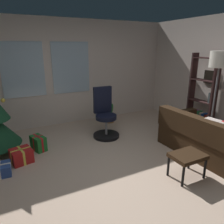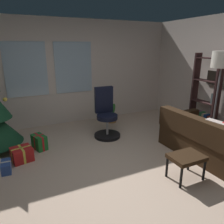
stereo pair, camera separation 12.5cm
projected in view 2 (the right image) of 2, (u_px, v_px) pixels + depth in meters
The scene contains 10 objects.
ground_plane at pixel (117, 180), 3.22m from camera, with size 5.40×5.40×0.10m, color beige.
wall_back_with_windows at pixel (67, 73), 5.20m from camera, with size 5.40×0.12×2.51m.
footstool at pixel (186, 159), 3.09m from camera, with size 0.49×0.36×0.38m.
gift_box_red at pixel (22, 154), 3.65m from camera, with size 0.38×0.37×0.24m.
gift_box_green at pixel (39, 142), 4.06m from camera, with size 0.28×0.37×0.28m.
gift_box_blue at pixel (0, 168), 3.30m from camera, with size 0.32×0.29×0.17m.
office_chair at pixel (106, 118), 4.57m from camera, with size 0.56×0.56×1.07m.
bookshelf at pixel (205, 100), 4.64m from camera, with size 0.18×0.64×1.74m.
floor_lamp at pixel (221, 67), 3.68m from camera, with size 0.35×0.35×1.80m.
potted_plant at pixel (110, 114), 5.44m from camera, with size 0.33×0.48×0.63m.
Camera 2 is at (-1.25, -2.48, 1.89)m, focal length 34.29 mm.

